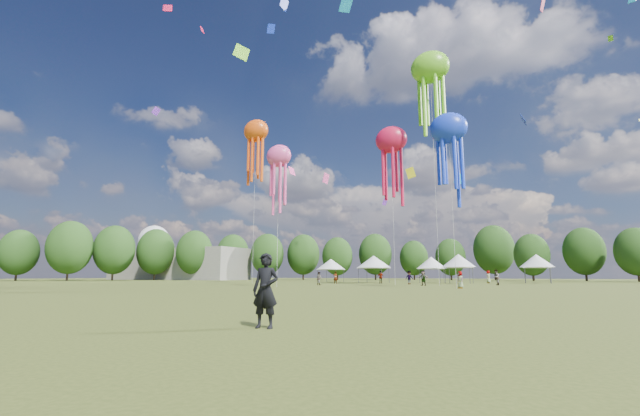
% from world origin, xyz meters
% --- Properties ---
extents(ground, '(300.00, 300.00, 0.00)m').
position_xyz_m(ground, '(0.00, 0.00, 0.00)').
color(ground, '#384416').
rests_on(ground, ground).
extents(observer_main, '(0.68, 0.49, 1.71)m').
position_xyz_m(observer_main, '(8.14, -3.45, 0.86)').
color(observer_main, black).
rests_on(observer_main, ground).
extents(spectator_near, '(0.95, 0.86, 1.59)m').
position_xyz_m(spectator_near, '(-9.86, 34.38, 0.80)').
color(spectator_near, gray).
rests_on(spectator_near, ground).
extents(spectators_far, '(21.75, 29.64, 1.93)m').
position_xyz_m(spectators_far, '(1.94, 44.28, 0.90)').
color(spectators_far, gray).
rests_on(spectators_far, ground).
extents(festival_tents, '(37.88, 10.90, 4.35)m').
position_xyz_m(festival_tents, '(-2.91, 55.57, 3.25)').
color(festival_tents, '#47474C').
rests_on(festival_tents, ground).
extents(show_kites, '(35.43, 18.36, 28.86)m').
position_xyz_m(show_kites, '(-4.53, 36.96, 19.65)').
color(show_kites, red).
rests_on(show_kites, ground).
extents(small_kites, '(65.93, 56.44, 45.68)m').
position_xyz_m(small_kites, '(-0.99, 41.82, 29.72)').
color(small_kites, red).
rests_on(small_kites, ground).
extents(treeline, '(201.57, 95.24, 13.43)m').
position_xyz_m(treeline, '(-3.87, 62.51, 6.54)').
color(treeline, '#38281C').
rests_on(treeline, ground).
extents(hangar, '(40.00, 12.00, 8.00)m').
position_xyz_m(hangar, '(-72.00, 72.00, 4.00)').
color(hangar, gray).
rests_on(hangar, ground).
extents(radome, '(9.00, 9.00, 16.00)m').
position_xyz_m(radome, '(-88.00, 78.00, 9.99)').
color(radome, white).
rests_on(radome, ground).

